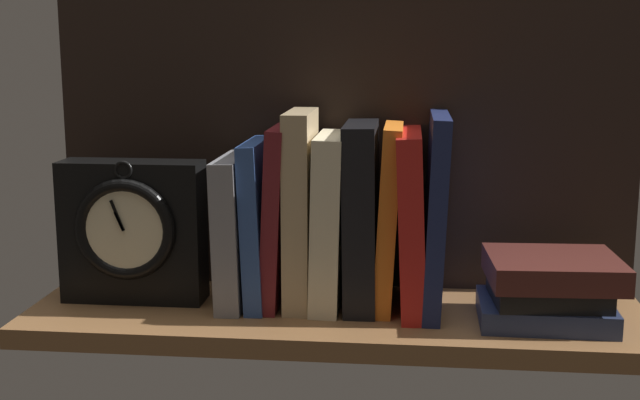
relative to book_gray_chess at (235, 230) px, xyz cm
name	(u,v)px	position (x,y,z in cm)	size (l,w,h in cm)	color
ground_plane	(336,318)	(13.32, -2.20, -10.80)	(78.21, 23.65, 2.50)	brown
back_panel	(344,139)	(13.32, 9.02, 10.87)	(78.21, 1.20, 40.84)	black
book_gray_chess	(235,230)	(0.00, 0.00, 0.00)	(3.17, 14.80, 19.11)	gray
book_blue_modern	(258,223)	(3.04, 0.00, 1.00)	(2.32, 13.90, 21.11)	#2D4C8E
book_maroon_dawkins	(278,216)	(5.57, 0.00, 1.93)	(2.12, 12.97, 22.98)	maroon
book_tan_shortstories	(301,209)	(8.54, 0.00, 2.92)	(3.22, 12.64, 24.95)	tan
book_cream_twain	(329,221)	(12.23, 0.00, 1.46)	(3.56, 13.71, 22.03)	beige
book_black_skeptic	(361,216)	(16.29, 0.00, 2.18)	(3.97, 13.41, 23.48)	black
book_orange_pandolfini	(388,217)	(19.71, 0.00, 2.09)	(2.25, 12.64, 23.30)	orange
book_red_requiem	(411,221)	(22.64, 0.00, 1.71)	(3.01, 16.80, 22.52)	red
book_navy_bierce	(435,213)	(25.55, 0.00, 2.80)	(2.21, 16.84, 24.70)	#192147
framed_clock	(132,231)	(-13.30, -1.38, -0.19)	(18.43, 6.88, 18.91)	black
book_stack_side	(549,289)	(39.29, -4.39, -5.37)	(16.76, 13.92, 8.16)	#232D4C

